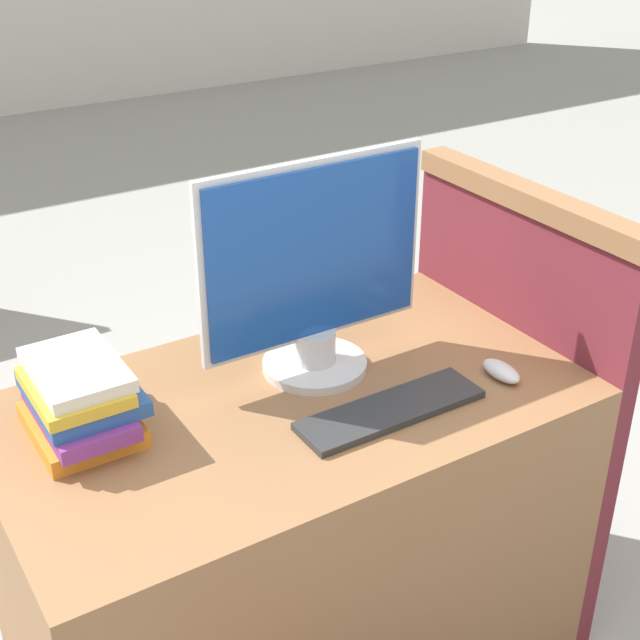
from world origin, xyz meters
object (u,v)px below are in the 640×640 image
(monitor, at_px, (314,273))
(mouse, at_px, (501,371))
(keyboard, at_px, (391,410))
(book_stack, at_px, (80,401))

(monitor, height_order, mouse, monitor)
(monitor, bearing_deg, keyboard, -80.49)
(monitor, distance_m, book_stack, 0.53)
(book_stack, bearing_deg, mouse, -18.46)
(keyboard, xyz_separation_m, mouse, (0.28, -0.01, 0.01))
(mouse, height_order, book_stack, book_stack)
(keyboard, bearing_deg, monitor, 99.51)
(keyboard, relative_size, mouse, 3.90)
(monitor, height_order, book_stack, monitor)
(mouse, bearing_deg, keyboard, 177.11)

